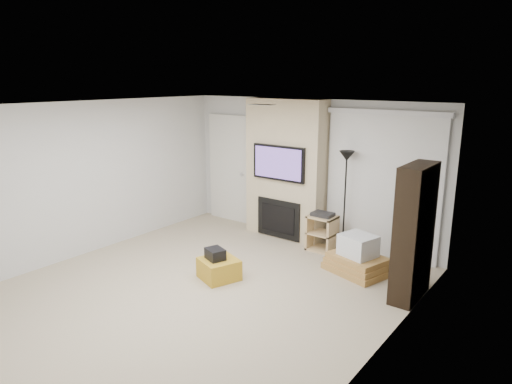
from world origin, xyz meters
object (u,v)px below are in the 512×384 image
Objects in this scene: floor_lamp at (346,173)px; av_stand at (322,230)px; box_stack at (357,258)px; bookshelf at (414,233)px; ottoman at (219,269)px.

floor_lamp is 2.58× the size of av_stand.
floor_lamp is at bearing 33.28° from av_stand.
box_stack is (0.58, -0.69, -1.12)m from floor_lamp.
av_stand reaches higher than box_stack.
floor_lamp reaches higher than box_stack.
floor_lamp is 0.95× the size of bookshelf.
floor_lamp is at bearing 145.82° from bookshelf.
floor_lamp reaches higher than av_stand.
bookshelf is (1.78, -0.81, 0.55)m from av_stand.
av_stand is (-0.30, -0.19, -1.00)m from floor_lamp.
box_stack is at bearing -49.58° from floor_lamp.
floor_lamp is at bearing 130.42° from box_stack.
floor_lamp is 1.44m from box_stack.
ottoman is 2.75m from bookshelf.
box_stack is (0.88, -0.49, -0.12)m from av_stand.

